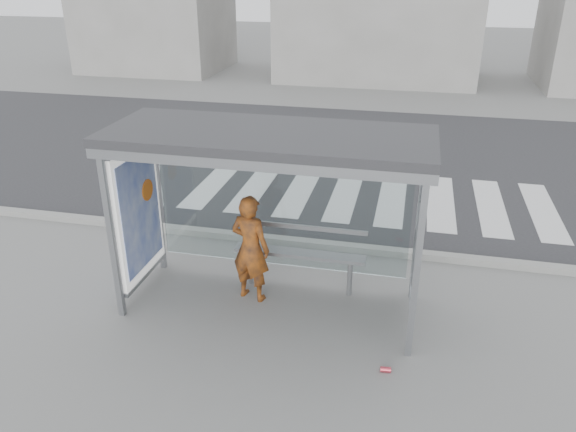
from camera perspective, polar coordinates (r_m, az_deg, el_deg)
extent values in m
plane|color=slate|center=(8.33, -1.78, -9.02)|extent=(80.00, 80.00, 0.00)
cube|color=#29292C|center=(14.57, 5.19, 6.04)|extent=(30.00, 10.00, 0.01)
cube|color=gray|center=(9.94, 1.04, -2.66)|extent=(30.00, 0.18, 0.12)
cube|color=silver|center=(12.86, -7.55, 3.35)|extent=(0.55, 3.00, 0.00)
cube|color=silver|center=(12.56, -3.25, 3.01)|extent=(0.55, 3.00, 0.00)
cube|color=silver|center=(12.33, 1.23, 2.63)|extent=(0.55, 3.00, 0.00)
cube|color=silver|center=(12.19, 5.84, 2.22)|extent=(0.55, 3.00, 0.00)
cube|color=silver|center=(12.12, 10.53, 1.79)|extent=(0.55, 3.00, 0.00)
cube|color=silver|center=(12.14, 15.23, 1.35)|extent=(0.55, 3.00, 0.00)
cube|color=silver|center=(12.23, 19.89, 0.91)|extent=(0.55, 3.00, 0.00)
cube|color=silver|center=(12.41, 24.45, 0.46)|extent=(0.55, 3.00, 0.00)
cube|color=gray|center=(7.86, -17.49, -1.95)|extent=(0.08, 0.08, 2.50)
cube|color=gray|center=(6.88, 12.97, -5.33)|extent=(0.08, 0.08, 2.50)
cube|color=gray|center=(8.98, -13.20, 1.92)|extent=(0.08, 0.08, 2.50)
cube|color=gray|center=(8.13, 13.15, -0.50)|extent=(0.08, 0.08, 2.50)
cube|color=#2D2D30|center=(7.24, -2.04, 8.12)|extent=(4.25, 1.65, 0.12)
cube|color=gray|center=(6.58, -3.72, 5.36)|extent=(4.25, 0.06, 0.18)
cube|color=white|center=(8.31, -0.68, 1.10)|extent=(3.80, 0.02, 2.00)
cube|color=white|center=(8.39, -15.24, 0.42)|extent=(0.15, 1.25, 2.00)
cube|color=#324DB4|center=(8.35, -14.72, 0.37)|extent=(0.01, 1.10, 1.70)
cylinder|color=#CA5D11|center=(8.45, -14.09, 2.59)|extent=(0.02, 0.32, 0.32)
cube|color=white|center=(7.48, 13.10, -2.37)|extent=(0.03, 1.25, 2.00)
cube|color=beige|center=(7.48, 12.95, -1.50)|extent=(0.03, 0.86, 1.16)
cube|color=gray|center=(27.43, -13.46, 20.59)|extent=(6.00, 5.00, 6.00)
cube|color=gray|center=(24.86, 9.25, 19.41)|extent=(8.00, 5.00, 5.00)
imported|color=#E45615|center=(8.12, -3.83, -3.30)|extent=(0.68, 0.53, 1.64)
cube|color=slate|center=(8.41, 1.16, -3.84)|extent=(1.98, 0.24, 0.06)
cylinder|color=slate|center=(8.74, -3.84, -5.12)|extent=(0.08, 0.08, 0.58)
cylinder|color=slate|center=(8.47, 6.28, -6.26)|extent=(0.08, 0.08, 0.58)
cube|color=slate|center=(8.34, 1.34, -1.14)|extent=(1.98, 0.04, 0.07)
cylinder|color=#E64354|center=(7.23, 9.88, -15.11)|extent=(0.14, 0.08, 0.07)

